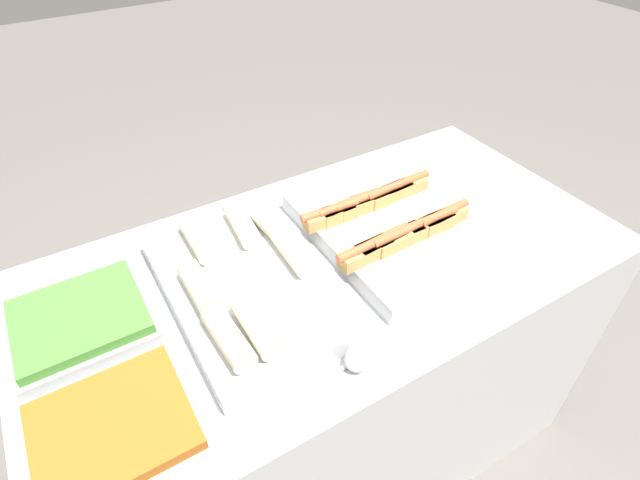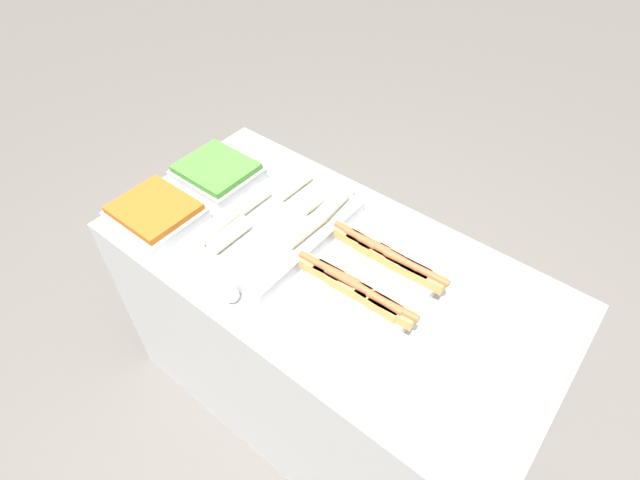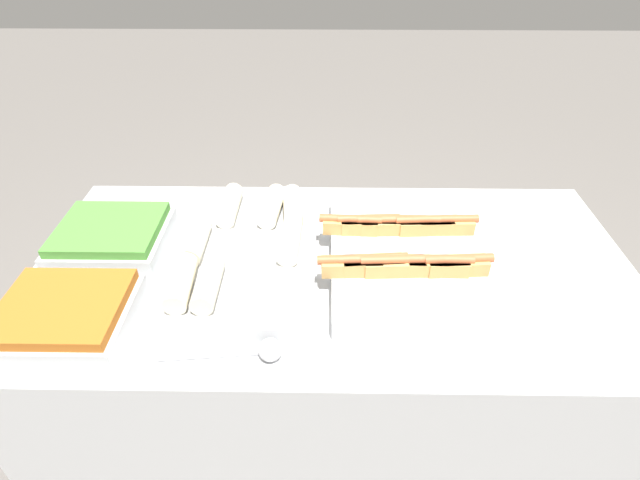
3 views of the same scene
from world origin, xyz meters
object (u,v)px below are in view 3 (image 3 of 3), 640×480
serving_spoon_near (261,351)px  serving_spoon_far (280,195)px  tray_side_front (65,316)px  tray_wraps (244,252)px  tray_side_back (112,237)px  tray_hotdogs (399,254)px

serving_spoon_near → serving_spoon_far: size_ratio=1.10×
tray_side_front → serving_spoon_far: bearing=51.0°
tray_wraps → serving_spoon_far: size_ratio=2.27×
tray_wraps → serving_spoon_near: size_ratio=2.07×
tray_side_front → tray_side_back: same height
tray_wraps → tray_side_back: 0.36m
tray_side_front → serving_spoon_near: 0.44m
tray_hotdogs → serving_spoon_far: tray_hotdogs is taller
serving_spoon_far → tray_side_front: bearing=-129.0°
tray_hotdogs → serving_spoon_near: bearing=-136.1°
tray_wraps → serving_spoon_far: 0.30m
tray_side_front → serving_spoon_far: 0.67m
tray_wraps → tray_side_front: size_ratio=1.92×
tray_hotdogs → serving_spoon_near: (-0.32, -0.30, -0.02)m
serving_spoon_near → serving_spoon_far: bearing=90.8°
tray_side_back → serving_spoon_near: (0.43, -0.37, -0.01)m
tray_side_back → serving_spoon_near: size_ratio=1.08×
tray_side_back → serving_spoon_near: 0.57m
tray_side_back → tray_wraps: bearing=-9.7°
tray_hotdogs → tray_side_back: bearing=175.1°
serving_spoon_near → tray_wraps: bearing=103.8°
tray_side_back → tray_hotdogs: bearing=-4.9°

